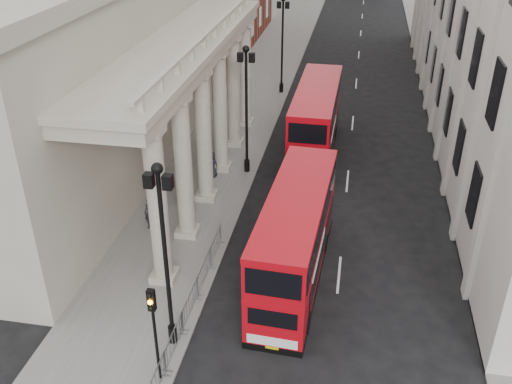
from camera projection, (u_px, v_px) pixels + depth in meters
name	position (u px, v px, depth m)	size (l,w,h in m)	color
sidewalk_west	(242.00, 115.00, 46.66)	(6.00, 140.00, 0.12)	slate
sidewalk_east	(451.00, 129.00, 44.07)	(3.00, 140.00, 0.12)	slate
kerb	(277.00, 117.00, 46.20)	(0.20, 140.00, 0.14)	slate
portico_building	(80.00, 86.00, 34.64)	(9.00, 28.00, 12.00)	gray
lamp_post_south	(164.00, 246.00, 21.58)	(1.05, 0.44, 8.32)	black
lamp_post_mid	(246.00, 102.00, 35.33)	(1.05, 0.44, 8.32)	black
lamp_post_north	(282.00, 39.00, 49.09)	(1.05, 0.44, 8.32)	black
traffic_light	(153.00, 319.00, 20.70)	(0.28, 0.33, 4.30)	black
crowd_barriers	(165.00, 363.00, 22.07)	(0.50, 18.75, 1.10)	gray
bus_near	(295.00, 236.00, 26.76)	(3.06, 10.70, 4.57)	#B40812
bus_far	(316.00, 120.00, 39.25)	(2.80, 11.08, 4.77)	#B50812
pedestrian_a	(151.00, 214.00, 31.12)	(0.68, 0.44, 1.86)	black
pedestrian_b	(188.00, 191.00, 33.63)	(0.76, 0.59, 1.56)	#2A2421
pedestrian_c	(212.00, 164.00, 36.55)	(0.85, 0.55, 1.74)	black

